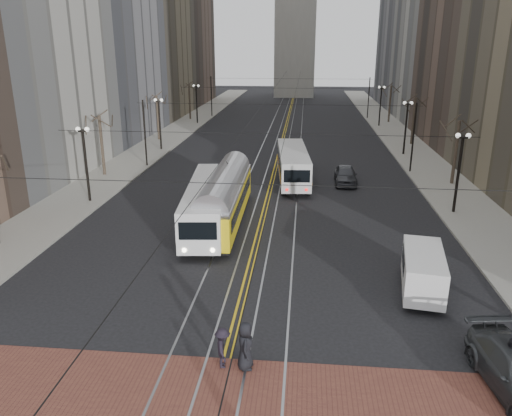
% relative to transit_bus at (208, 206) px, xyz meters
% --- Properties ---
extents(ground, '(260.00, 260.00, 0.00)m').
position_rel_transit_bus_xyz_m(ground, '(3.50, -13.49, -1.48)').
color(ground, black).
rests_on(ground, ground).
extents(sidewalk_left, '(5.00, 140.00, 0.15)m').
position_rel_transit_bus_xyz_m(sidewalk_left, '(-11.50, 31.51, -1.41)').
color(sidewalk_left, gray).
rests_on(sidewalk_left, ground).
extents(sidewalk_right, '(5.00, 140.00, 0.15)m').
position_rel_transit_bus_xyz_m(sidewalk_right, '(18.50, 31.51, -1.41)').
color(sidewalk_right, gray).
rests_on(sidewalk_right, ground).
extents(crosswalk_band, '(25.00, 6.00, 0.01)m').
position_rel_transit_bus_xyz_m(crosswalk_band, '(3.50, -17.49, -1.48)').
color(crosswalk_band, brown).
rests_on(crosswalk_band, ground).
extents(streetcar_rails, '(4.80, 130.00, 0.02)m').
position_rel_transit_bus_xyz_m(streetcar_rails, '(3.50, 31.51, -1.48)').
color(streetcar_rails, gray).
rests_on(streetcar_rails, ground).
extents(centre_lines, '(0.42, 130.00, 0.01)m').
position_rel_transit_bus_xyz_m(centre_lines, '(3.50, 31.51, -1.47)').
color(centre_lines, gold).
rests_on(centre_lines, ground).
extents(lamp_posts, '(27.60, 57.20, 5.60)m').
position_rel_transit_bus_xyz_m(lamp_posts, '(3.50, 15.26, 1.32)').
color(lamp_posts, black).
rests_on(lamp_posts, ground).
extents(street_trees, '(31.68, 53.28, 5.60)m').
position_rel_transit_bus_xyz_m(street_trees, '(3.50, 21.76, 1.32)').
color(street_trees, '#382D23').
rests_on(street_trees, ground).
extents(trolley_wires, '(25.96, 120.00, 6.60)m').
position_rel_transit_bus_xyz_m(trolley_wires, '(3.50, 21.34, 2.29)').
color(trolley_wires, black).
rests_on(trolley_wires, ground).
extents(transit_bus, '(3.61, 12.03, 2.96)m').
position_rel_transit_bus_xyz_m(transit_bus, '(0.00, 0.00, 0.00)').
color(transit_bus, white).
rests_on(transit_bus, ground).
extents(streetcar, '(2.46, 12.43, 2.92)m').
position_rel_transit_bus_xyz_m(streetcar, '(1.00, 0.98, -0.02)').
color(streetcar, yellow).
rests_on(streetcar, ground).
extents(rear_bus, '(3.32, 11.16, 2.87)m').
position_rel_transit_bus_xyz_m(rear_bus, '(5.30, 12.25, -0.05)').
color(rear_bus, silver).
rests_on(rear_bus, ground).
extents(cargo_van, '(2.56, 5.03, 2.13)m').
position_rel_transit_bus_xyz_m(cargo_van, '(12.23, -8.19, -0.42)').
color(cargo_van, white).
rests_on(cargo_van, ground).
extents(sedan_grey, '(1.94, 4.65, 1.57)m').
position_rel_transit_bus_xyz_m(sedan_grey, '(9.95, 12.02, -0.69)').
color(sedan_grey, '#38393E').
rests_on(sedan_grey, ground).
extents(pedestrian_a, '(0.69, 0.99, 1.92)m').
position_rel_transit_bus_xyz_m(pedestrian_a, '(4.28, -14.99, -0.51)').
color(pedestrian_a, black).
rests_on(pedestrian_a, crosswalk_band).
extents(pedestrian_c, '(0.93, 1.07, 1.90)m').
position_rel_transit_bus_xyz_m(pedestrian_c, '(13.86, -14.99, -0.52)').
color(pedestrian_c, black).
rests_on(pedestrian_c, crosswalk_band).
extents(pedestrian_d, '(0.84, 1.16, 1.62)m').
position_rel_transit_bus_xyz_m(pedestrian_d, '(3.42, -14.99, -0.66)').
color(pedestrian_d, black).
rests_on(pedestrian_d, crosswalk_band).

